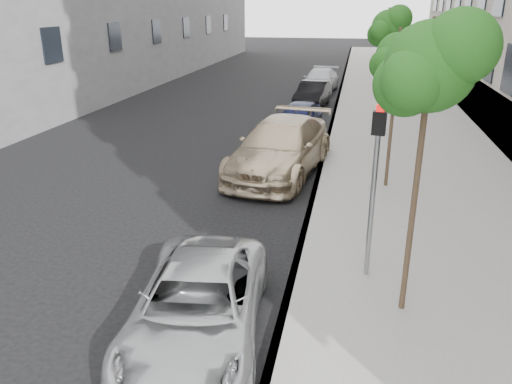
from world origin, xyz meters
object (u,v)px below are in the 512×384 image
(signal_pole, at_px, (375,174))
(suv, at_px, (281,147))
(minivan, at_px, (198,305))
(sedan_rear, at_px, (320,81))
(tree_mid, at_px, (399,55))
(tree_far, at_px, (389,27))
(sedan_blue, at_px, (299,117))
(sedan_black, at_px, (313,94))
(tree_near, at_px, (432,67))

(signal_pole, relative_size, suv, 0.57)
(minivan, xyz_separation_m, sedan_rear, (0.01, 25.23, 0.09))
(suv, xyz_separation_m, sedan_rear, (0.00, 16.43, -0.16))
(minivan, relative_size, suv, 0.75)
(tree_mid, relative_size, tree_far, 0.90)
(sedan_rear, bearing_deg, tree_mid, -74.61)
(sedan_rear, bearing_deg, minivan, -85.45)
(sedan_blue, height_order, sedan_black, sedan_black)
(tree_mid, relative_size, suv, 0.77)
(tree_near, height_order, suv, tree_near)
(signal_pole, height_order, suv, signal_pole)
(tree_mid, bearing_deg, sedan_black, 105.04)
(signal_pole, bearing_deg, tree_mid, 91.40)
(sedan_blue, bearing_deg, tree_near, -68.56)
(minivan, bearing_deg, sedan_rear, 83.13)
(sedan_rear, bearing_deg, tree_near, -77.51)
(tree_mid, xyz_separation_m, signal_pole, (-0.63, -5.42, -1.64))
(signal_pole, bearing_deg, suv, 120.94)
(minivan, bearing_deg, tree_far, 70.04)
(sedan_blue, relative_size, sedan_rear, 0.78)
(sedan_rear, bearing_deg, signal_pole, -78.70)
(tree_near, height_order, minivan, tree_near)
(signal_pole, height_order, sedan_black, signal_pole)
(tree_near, relative_size, sedan_blue, 1.32)
(tree_near, distance_m, suv, 8.87)
(tree_near, distance_m, sedan_black, 19.52)
(sedan_rear, bearing_deg, suv, -85.43)
(tree_near, xyz_separation_m, suv, (-3.33, 7.47, -3.43))
(suv, relative_size, sedan_black, 1.46)
(sedan_black, bearing_deg, tree_near, -73.99)
(suv, height_order, sedan_black, suv)
(suv, bearing_deg, sedan_black, 98.42)
(signal_pole, height_order, sedan_rear, signal_pole)
(suv, relative_size, sedan_blue, 1.56)
(tree_far, height_order, sedan_black, tree_far)
(tree_far, distance_m, sedan_black, 7.70)
(tree_near, height_order, tree_mid, tree_near)
(tree_far, relative_size, sedan_rear, 1.04)
(tree_near, distance_m, tree_mid, 6.51)
(minivan, bearing_deg, tree_near, 14.86)
(tree_mid, height_order, signal_pole, tree_mid)
(tree_near, height_order, tree_far, tree_far)
(tree_far, bearing_deg, sedan_black, 119.48)
(tree_mid, bearing_deg, signal_pole, -96.67)
(tree_near, bearing_deg, suv, 114.01)
(tree_far, distance_m, signal_pole, 12.12)
(tree_near, xyz_separation_m, signal_pole, (-0.63, 1.08, -2.05))
(sedan_blue, bearing_deg, suv, -82.32)
(minivan, bearing_deg, signal_pole, 34.87)
(tree_mid, distance_m, sedan_rear, 18.00)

